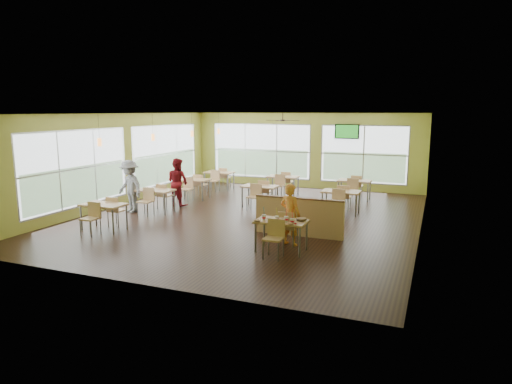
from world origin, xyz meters
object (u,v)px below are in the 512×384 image
main_table (281,225)px  food_basket (301,219)px  man_plaid (290,214)px  half_wall_divider (299,217)px

main_table → food_basket: (0.44, 0.15, 0.15)m
main_table → man_plaid: (0.04, 0.57, 0.14)m
main_table → food_basket: bearing=18.2°
main_table → man_plaid: 0.59m
main_table → half_wall_divider: half_wall_divider is taller
main_table → food_basket: 0.49m
food_basket → half_wall_divider: bearing=108.8°
main_table → man_plaid: man_plaid is taller
food_basket → main_table: bearing=-161.8°
half_wall_divider → food_basket: 1.40m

